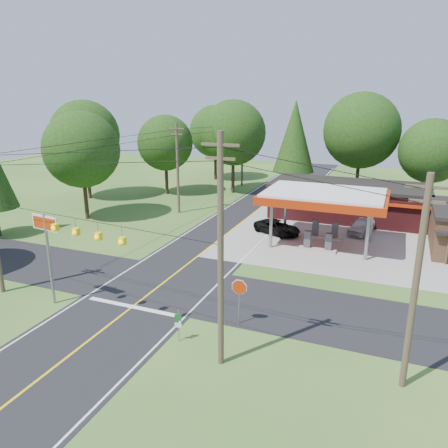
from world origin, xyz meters
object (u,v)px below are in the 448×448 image
at_px(suv_car, 277,227).
at_px(sedan_car, 361,226).
at_px(gas_canopy, 324,198).
at_px(octagonal_stop_sign, 239,291).
at_px(big_stop_sign, 47,239).

height_order(suv_car, sedan_car, sedan_car).
bearing_deg(sedan_car, gas_canopy, -109.05).
height_order(gas_canopy, octagonal_stop_sign, gas_canopy).
bearing_deg(sedan_car, big_stop_sign, -113.50).
relative_size(sedan_car, big_stop_sign, 0.70).
bearing_deg(big_stop_sign, octagonal_stop_sign, 9.44).
relative_size(sedan_car, octagonal_stop_sign, 1.48).
relative_size(gas_canopy, big_stop_sign, 1.77).
relative_size(gas_canopy, suv_car, 2.26).
bearing_deg(big_stop_sign, gas_canopy, 52.14).
bearing_deg(suv_car, octagonal_stop_sign, -148.29).
distance_m(gas_canopy, big_stop_sign, 22.81).
height_order(gas_canopy, sedan_car, gas_canopy).
bearing_deg(octagonal_stop_sign, gas_canopy, 82.88).
distance_m(gas_canopy, suv_car, 5.96).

